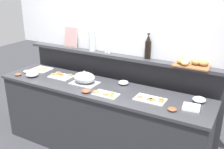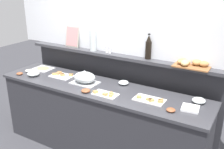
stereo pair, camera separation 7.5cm
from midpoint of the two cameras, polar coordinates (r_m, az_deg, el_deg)
The scene contains 23 objects.
ground_plane at distance 4.09m, azimuth 2.57°, elevation -11.98°, with size 12.00×12.00×0.00m, color #38383D.
buffet_counter at distance 3.41m, azimuth -2.16°, elevation -9.94°, with size 2.75×0.64×0.94m.
back_ledge_unit at distance 3.70m, azimuth 1.97°, elevation -4.12°, with size 2.81×0.22×1.25m.
upper_wall_panel at distance 3.40m, azimuth 2.43°, elevation 15.89°, with size 3.41×0.08×1.35m, color white.
sandwich_platter_rear at distance 3.60m, azimuth -10.40°, elevation -0.17°, with size 0.31×0.21×0.04m.
sandwich_platter_side at distance 2.88m, azimuth 9.11°, elevation -5.48°, with size 0.34×0.19×0.04m.
sandwich_platter_front at distance 2.97m, azimuth -0.71°, elevation -4.31°, with size 0.29×0.16×0.04m.
cold_cuts_platter at distance 3.94m, azimuth -14.37°, elevation 1.29°, with size 0.27×0.23×0.02m.
serving_cloche at distance 3.29m, azimuth -5.35°, elevation -0.74°, with size 0.34×0.24×0.17m.
glass_bowl_large at distance 2.94m, azimuth 19.18°, elevation -5.45°, with size 0.14×0.14×0.06m.
glass_bowl_medium at distance 3.26m, azimuth 3.21°, elevation -1.83°, with size 0.13×0.13×0.05m.
glass_bowl_small at distance 3.69m, azimuth -16.29°, elevation 0.17°, with size 0.17×0.17×0.07m.
condiment_bowl_teal at distance 3.88m, azimuth -17.35°, elevation 0.81°, with size 0.09×0.09×0.03m, color silver.
condiment_bowl_cream at distance 3.80m, azimuth -19.06°, elevation 0.21°, with size 0.09×0.09×0.03m, color brown.
condiment_bowl_red at distance 2.69m, azimuth 13.57°, elevation -7.56°, with size 0.09×0.09×0.03m, color brown.
condiment_bowl_dark at distance 3.05m, azimuth -5.07°, elevation -3.55°, with size 0.11×0.11×0.04m, color brown.
napkin_stack at distance 2.79m, azimuth 17.55°, elevation -7.07°, with size 0.17×0.17×0.02m, color white.
wine_bottle_dark at distance 3.24m, azimuth 8.66°, elevation 5.85°, with size 0.08×0.08×0.32m.
salt_shaker at distance 3.49m, azimuth -0.52°, elevation 5.44°, with size 0.03×0.03×0.09m.
pepper_shaker at distance 3.47m, azimuth 0.10°, elevation 5.35°, with size 0.03×0.03×0.09m.
bread_basket at distance 3.08m, azimuth 17.51°, elevation 2.32°, with size 0.40×0.26×0.08m.
framed_picture at distance 3.84m, azimuth -8.13°, elevation 8.21°, with size 0.23×0.07×0.30m.
water_carafe at distance 3.58m, azimuth -3.57°, elevation 7.43°, with size 0.09×0.09×0.28m, color silver.
Camera 2 is at (1.64, -2.45, 2.18)m, focal length 41.70 mm.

